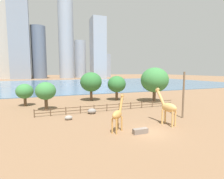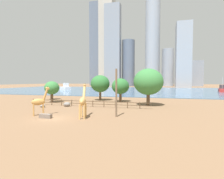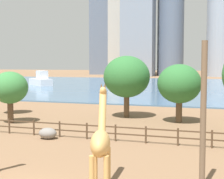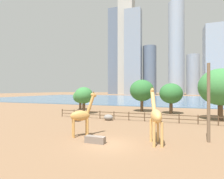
{
  "view_description": "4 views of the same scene",
  "coord_description": "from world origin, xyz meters",
  "views": [
    {
      "loc": [
        -11.25,
        -16.97,
        7.25
      ],
      "look_at": [
        2.57,
        18.92,
        3.05
      ],
      "focal_mm": 28.0,
      "sensor_mm": 36.0,
      "label": 1
    },
    {
      "loc": [
        14.2,
        -21.28,
        5.29
      ],
      "look_at": [
        3.77,
        18.12,
        3.28
      ],
      "focal_mm": 28.0,
      "sensor_mm": 36.0,
      "label": 2
    },
    {
      "loc": [
        9.09,
        -12.95,
        6.0
      ],
      "look_at": [
        -0.97,
        18.25,
        3.5
      ],
      "focal_mm": 55.0,
      "sensor_mm": 36.0,
      "label": 3
    },
    {
      "loc": [
        5.22,
        -13.96,
        4.68
      ],
      "look_at": [
        -3.84,
        12.19,
        4.71
      ],
      "focal_mm": 28.0,
      "sensor_mm": 36.0,
      "label": 4
    }
  ],
  "objects": [
    {
      "name": "boat_sailboat",
      "position": [
        -36.63,
        67.43,
        1.53
      ],
      "size": [
        8.96,
        8.12,
        3.93
      ],
      "rotation": [
        0.0,
        0.0,
        2.46
      ],
      "color": "silver",
      "rests_on": "harbor_water"
    },
    {
      "name": "tree_left_large",
      "position": [
        -11.19,
        16.53,
        3.53
      ],
      "size": [
        3.59,
        3.59,
        5.2
      ],
      "color": "brown",
      "rests_on": "ground"
    },
    {
      "name": "tree_right_small",
      "position": [
        -0.99,
        23.57,
        4.51
      ],
      "size": [
        5.13,
        5.13,
        6.84
      ],
      "color": "brown",
      "rests_on": "ground"
    },
    {
      "name": "skyline_tower_far",
      "position": [
        -38.73,
        158.45,
        54.4
      ],
      "size": [
        14.38,
        15.69,
        108.8
      ],
      "primitive_type": "cube",
      "color": "#ADA89E",
      "rests_on": "ground"
    },
    {
      "name": "skyline_tower_needle",
      "position": [
        -29.5,
        146.69,
        39.86
      ],
      "size": [
        15.35,
        8.73,
        79.71
      ],
      "primitive_type": "cube",
      "color": "gray",
      "rests_on": "ground"
    },
    {
      "name": "boulder_near_fence",
      "position": [
        -4.06,
        11.13,
        0.44
      ],
      "size": [
        1.47,
        1.18,
        0.88
      ],
      "primitive_type": "ellipsoid",
      "color": "gray",
      "rests_on": "ground"
    },
    {
      "name": "enclosure_fence",
      "position": [
        -0.43,
        12.0,
        0.77
      ],
      "size": [
        26.12,
        0.14,
        1.3
      ],
      "color": "#4C3826",
      "rests_on": "ground"
    },
    {
      "name": "boulder_by_pole",
      "position": [
        -8.21,
        8.78,
        0.33
      ],
      "size": [
        1.13,
        0.88,
        0.66
      ],
      "primitive_type": "ellipsoid",
      "color": "gray",
      "rests_on": "ground"
    },
    {
      "name": "skyline_block_wide",
      "position": [
        -53.23,
        165.34,
        45.87
      ],
      "size": [
        13.21,
        9.92,
        91.73
      ],
      "primitive_type": "cube",
      "color": "slate",
      "rests_on": "ground"
    },
    {
      "name": "skyline_block_right",
      "position": [
        -15.43,
        155.88,
        23.22
      ],
      "size": [
        12.76,
        12.76,
        46.43
      ],
      "primitive_type": "cylinder",
      "color": "slate",
      "rests_on": "ground"
    },
    {
      "name": "feeding_trough",
      "position": [
        -1.2,
        0.03,
        0.3
      ],
      "size": [
        1.8,
        0.6,
        0.6
      ],
      "primitive_type": "cube",
      "color": "#72665B",
      "rests_on": "ground"
    },
    {
      "name": "skyline_tower_short",
      "position": [
        23.29,
        163.09,
        18.58
      ],
      "size": [
        11.67,
        11.67,
        37.15
      ],
      "primitive_type": "cylinder",
      "color": "#939EAD",
      "rests_on": "ground"
    },
    {
      "name": "skyline_block_left",
      "position": [
        34.09,
        135.62,
        26.61
      ],
      "size": [
        11.92,
        13.95,
        53.22
      ],
      "primitive_type": "cube",
      "color": "#939EAD",
      "rests_on": "ground"
    },
    {
      "name": "utility_pole",
      "position": [
        8.27,
        3.57,
        3.53
      ],
      "size": [
        0.28,
        0.28,
        7.07
      ],
      "primitive_type": "cylinder",
      "color": "brown",
      "rests_on": "ground"
    },
    {
      "name": "giraffe_tall",
      "position": [
        3.84,
        1.62,
        2.39
      ],
      "size": [
        1.56,
        3.59,
        5.01
      ],
      "rotation": [
        0.0,
        0.0,
        1.84
      ],
      "color": "tan",
      "rests_on": "ground"
    },
    {
      "name": "ground_plane",
      "position": [
        0.0,
        80.0,
        0.0
      ],
      "size": [
        400.0,
        400.0,
        0.0
      ],
      "primitive_type": "plane",
      "color": "brown"
    },
    {
      "name": "harbor_water",
      "position": [
        0.0,
        77.0,
        0.1
      ],
      "size": [
        180.0,
        86.0,
        0.2
      ],
      "primitive_type": "cube",
      "color": "#476B8C",
      "rests_on": "ground"
    },
    {
      "name": "skyline_tower_glass",
      "position": [
        8.52,
        152.37,
        41.42
      ],
      "size": [
        13.79,
        13.79,
        82.83
      ],
      "primitive_type": "cylinder",
      "color": "#939EAD",
      "rests_on": "ground"
    },
    {
      "name": "tree_right_tall",
      "position": [
        12.16,
        16.72,
        5.08
      ],
      "size": [
        6.28,
        6.28,
        7.93
      ],
      "color": "brown",
      "rests_on": "ground"
    },
    {
      "name": "giraffe_companion",
      "position": [
        -3.38,
        1.59,
        2.1
      ],
      "size": [
        2.44,
        2.16,
        4.52
      ],
      "rotation": [
        0.0,
        0.0,
        0.7
      ],
      "color": "#C18C47",
      "rests_on": "ground"
    },
    {
      "name": "tree_left_small",
      "position": [
        -15.18,
        22.21,
        3.02
      ],
      "size": [
        3.35,
        3.35,
        4.56
      ],
      "color": "brown",
      "rests_on": "ground"
    },
    {
      "name": "tree_center_broad",
      "position": [
        4.97,
        21.96,
        3.93
      ],
      "size": [
        4.4,
        4.4,
        5.94
      ],
      "color": "brown",
      "rests_on": "ground"
    }
  ]
}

